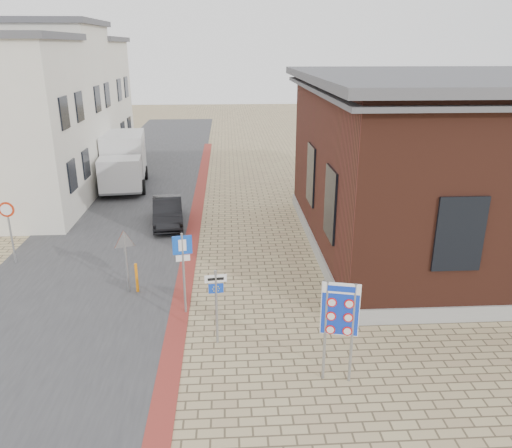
{
  "coord_description": "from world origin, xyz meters",
  "views": [
    {
      "loc": [
        -0.43,
        -11.65,
        7.75
      ],
      "look_at": [
        0.47,
        3.82,
        2.2
      ],
      "focal_mm": 35.0,
      "sensor_mm": 36.0,
      "label": 1
    }
  ],
  "objects_px": {
    "sedan": "(168,212)",
    "border_sign": "(340,312)",
    "essen_sign": "(216,296)",
    "box_truck": "(123,161)",
    "parking_sign": "(183,259)",
    "bollard": "(137,278)"
  },
  "relations": [
    {
      "from": "box_truck",
      "to": "parking_sign",
      "type": "bearing_deg",
      "value": -78.93
    },
    {
      "from": "sedan",
      "to": "border_sign",
      "type": "height_order",
      "value": "border_sign"
    },
    {
      "from": "bollard",
      "to": "box_truck",
      "type": "bearing_deg",
      "value": 102.17
    },
    {
      "from": "bollard",
      "to": "essen_sign",
      "type": "bearing_deg",
      "value": -49.48
    },
    {
      "from": "sedan",
      "to": "border_sign",
      "type": "relative_size",
      "value": 1.41
    },
    {
      "from": "box_truck",
      "to": "border_sign",
      "type": "bearing_deg",
      "value": -71.21
    },
    {
      "from": "parking_sign",
      "to": "bollard",
      "type": "xyz_separation_m",
      "value": [
        -1.7,
        1.46,
        -1.27
      ]
    },
    {
      "from": "box_truck",
      "to": "parking_sign",
      "type": "relative_size",
      "value": 2.25
    },
    {
      "from": "parking_sign",
      "to": "bollard",
      "type": "height_order",
      "value": "parking_sign"
    },
    {
      "from": "box_truck",
      "to": "border_sign",
      "type": "xyz_separation_m",
      "value": [
        8.53,
        -18.39,
        0.35
      ]
    },
    {
      "from": "border_sign",
      "to": "parking_sign",
      "type": "xyz_separation_m",
      "value": [
        -3.93,
        3.5,
        -0.1
      ]
    },
    {
      "from": "sedan",
      "to": "border_sign",
      "type": "xyz_separation_m",
      "value": [
        5.33,
        -11.67,
        1.28
      ]
    },
    {
      "from": "border_sign",
      "to": "essen_sign",
      "type": "height_order",
      "value": "border_sign"
    },
    {
      "from": "sedan",
      "to": "box_truck",
      "type": "height_order",
      "value": "box_truck"
    },
    {
      "from": "essen_sign",
      "to": "box_truck",
      "type": "bearing_deg",
      "value": 101.41
    },
    {
      "from": "sedan",
      "to": "parking_sign",
      "type": "distance_m",
      "value": 8.37
    },
    {
      "from": "parking_sign",
      "to": "bollard",
      "type": "bearing_deg",
      "value": 128.66
    },
    {
      "from": "border_sign",
      "to": "bollard",
      "type": "distance_m",
      "value": 7.63
    },
    {
      "from": "sedan",
      "to": "parking_sign",
      "type": "bearing_deg",
      "value": -86.82
    },
    {
      "from": "border_sign",
      "to": "box_truck",
      "type": "bearing_deg",
      "value": 128.32
    },
    {
      "from": "essen_sign",
      "to": "bollard",
      "type": "height_order",
      "value": "essen_sign"
    },
    {
      "from": "box_truck",
      "to": "border_sign",
      "type": "distance_m",
      "value": 20.27
    }
  ]
}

